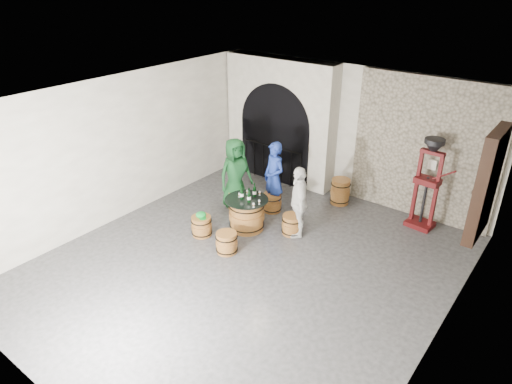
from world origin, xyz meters
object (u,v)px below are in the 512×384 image
Objects in this scene: person_white at (299,202)px; wine_bottle_left at (242,194)px; wine_bottle_right at (254,191)px; barrel_stool_far at (272,202)px; person_green at (235,174)px; side_barrel at (340,191)px; barrel_stool_near_right at (227,243)px; barrel_table at (247,214)px; barrel_stool_left at (237,199)px; wine_bottle_center at (249,197)px; person_blue at (274,177)px; barrel_stool_right at (292,225)px; barrel_stool_near_left at (202,226)px; corking_press at (428,177)px.

person_white is 4.83× the size of wine_bottle_left.
barrel_stool_far is at bearing 97.09° from wine_bottle_right.
wine_bottle_left and wine_bottle_right have the same top height.
side_barrel is at bearing -30.42° from person_green.
person_green is 2.58m from side_barrel.
barrel_stool_near_right is 1.16m from wine_bottle_left.
person_white reaches higher than barrel_stool_far.
wine_bottle_left is at bearing -145.26° from barrel_table.
wine_bottle_center is at bearing -36.54° from barrel_stool_left.
person_blue reaches higher than side_barrel.
wine_bottle_left is at bearing 110.40° from barrel_stool_near_right.
wine_bottle_center is at bearing -110.86° from side_barrel.
side_barrel reaches higher than barrel_stool_right.
person_white is at bearing -77.01° from person_green.
person_blue is at bearing 73.15° from barrel_stool_near_left.
wine_bottle_right is at bearing 56.19° from barrel_stool_near_left.
wine_bottle_left is (-1.09, -0.54, 0.07)m from person_white.
side_barrel is (0.03, 1.84, -0.47)m from person_white.
barrel_stool_far is 0.27× the size of person_blue.
wine_bottle_left is (0.71, -0.66, 0.64)m from barrel_stool_left.
person_white is at bearing 25.59° from barrel_table.
barrel_stool_near_left is 1.61m from person_green.
side_barrel reaches higher than barrel_stool_far.
side_barrel is at bearing 43.10° from barrel_stool_left.
person_blue reaches higher than barrel_stool_left.
person_blue is at bearing -156.67° from person_white.
side_barrel is at bearing 68.37° from person_blue.
barrel_stool_far is at bearing 27.31° from barrel_stool_left.
person_green is (-0.26, 1.45, 0.64)m from barrel_stool_near_left.
barrel_stool_right and barrel_stool_near_right have the same top height.
corking_press is at bearing 42.04° from barrel_stool_near_left.
person_green is 0.84× the size of corking_press.
wine_bottle_center is (0.92, -0.68, 0.64)m from barrel_stool_left.
barrel_stool_right is 1.00× the size of barrel_stool_near_left.
wine_bottle_center reaches higher than side_barrel.
person_blue is 2.67× the size of side_barrel.
side_barrel is (0.78, 3.28, 0.10)m from barrel_stool_near_right.
side_barrel is at bearing 65.89° from barrel_table.
barrel_stool_near_right is 0.27× the size of person_blue.
barrel_table is 2.89× the size of wine_bottle_center.
corking_press is (1.97, 1.95, 0.41)m from person_white.
barrel_stool_right is 1.94m from barrel_stool_near_left.
person_blue is 0.87m from wine_bottle_right.
person_blue is 1.07× the size of person_white.
wine_bottle_right is 0.51× the size of side_barrel.
person_green is 1.02× the size of person_blue.
barrel_stool_far is 1.00× the size of barrel_stool_near_left.
barrel_table is 2.08× the size of barrel_stool_near_right.
wine_bottle_left is at bearing -73.55° from person_blue.
barrel_table reaches higher than barrel_stool_right.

